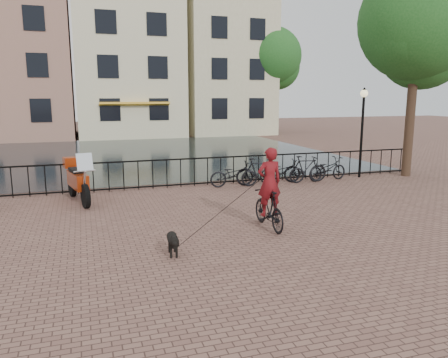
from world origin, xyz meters
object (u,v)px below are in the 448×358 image
object	(u,v)px
cyclist	(269,193)
motorcycle	(77,175)
lamp_post	(363,117)
dog	(173,243)

from	to	relation	value
cyclist	motorcycle	world-z (taller)	cyclist
lamp_post	motorcycle	size ratio (longest dim) A/B	1.45
lamp_post	cyclist	distance (m)	8.19
cyclist	motorcycle	xyz separation A→B (m)	(-4.47, 4.29, -0.06)
dog	cyclist	bearing A→B (deg)	28.33
cyclist	dog	size ratio (longest dim) A/B	2.99
dog	motorcycle	distance (m)	5.71
lamp_post	dog	size ratio (longest dim) A/B	4.39
lamp_post	cyclist	xyz separation A→B (m)	(-6.21, -5.13, -1.49)
lamp_post	dog	xyz separation A→B (m)	(-8.83, -6.22, -2.12)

